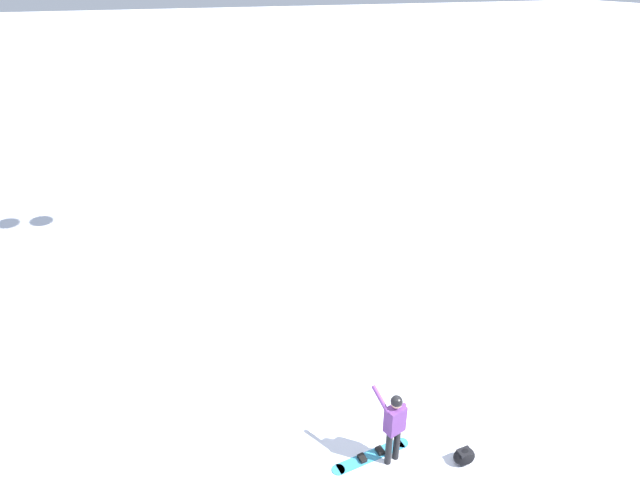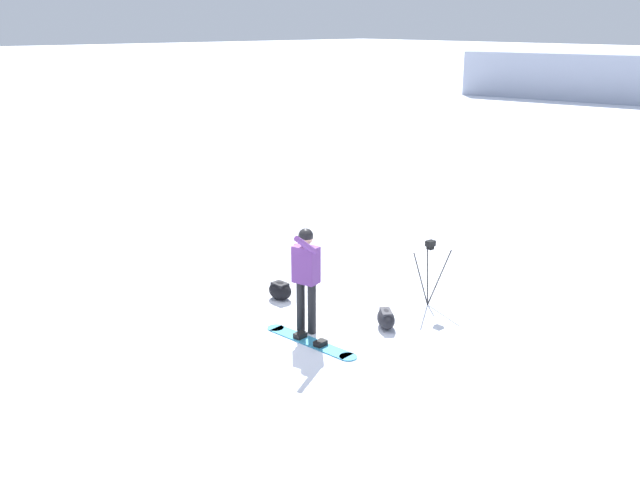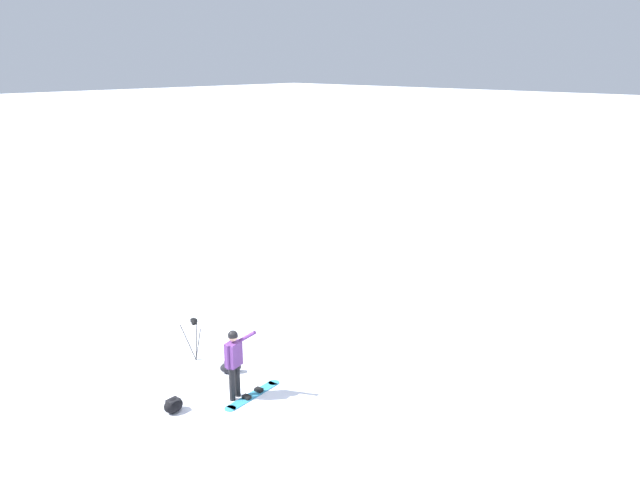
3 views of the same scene
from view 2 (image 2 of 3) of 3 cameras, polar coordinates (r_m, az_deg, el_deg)
ground_plane at (r=11.63m, az=-2.25°, el=-7.70°), size 300.00×300.00×0.00m
snowboarder at (r=11.35m, az=-1.17°, el=-2.36°), size 0.60×0.66×1.81m
snowboard at (r=11.37m, az=-0.79°, el=-8.17°), size 1.85×0.45×0.10m
gear_bag_large at (r=13.03m, az=-3.24°, el=-4.07°), size 0.50×0.38×0.33m
camera_tripod at (r=12.66m, az=8.87°, el=-1.50°), size 0.58×0.64×1.22m
gear_bag_small at (r=11.89m, az=5.35°, el=-6.31°), size 0.62×0.56×0.31m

